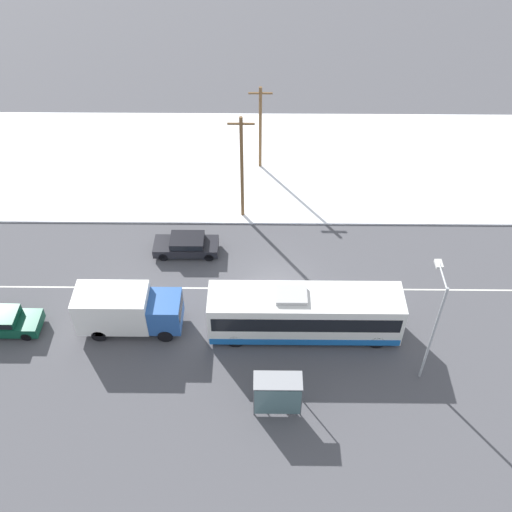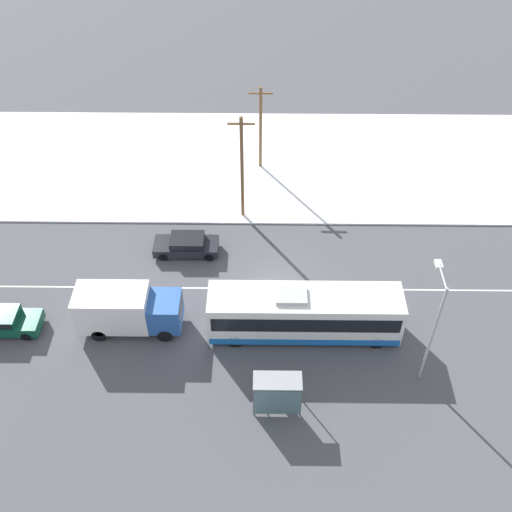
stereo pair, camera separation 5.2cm
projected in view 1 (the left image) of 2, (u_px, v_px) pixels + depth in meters
The scene contains 12 objects.
ground_plane at pixel (275, 289), 38.95m from camera, with size 120.00×120.00×0.00m, color #4C4C51.
snow_lot at pixel (273, 163), 49.02m from camera, with size 80.00×15.26×0.12m.
lane_marking_center at pixel (275, 289), 38.95m from camera, with size 60.00×0.12×0.00m.
city_bus at pixel (305, 313), 35.27m from camera, with size 11.32×2.57×3.36m.
box_truck at pixel (126, 309), 35.51m from camera, with size 6.20×2.30×2.98m.
sedan_car at pixel (187, 244), 40.92m from camera, with size 4.41×1.80×1.33m.
parked_car_near_truck at pixel (0, 321), 35.97m from camera, with size 4.69×1.80×1.43m.
pedestrian_at_stop at pixel (275, 382), 32.54m from camera, with size 0.60×0.26×1.66m.
bus_shelter at pixel (278, 393), 31.32m from camera, with size 2.56×1.20×2.40m.
streetlamp at pixel (435, 318), 31.17m from camera, with size 0.36×2.25×7.33m.
utility_pole_roadside at pixel (242, 167), 41.27m from camera, with size 1.80×0.24×8.29m.
utility_pole_snowlot at pixel (260, 127), 46.12m from camera, with size 1.80×0.24×7.10m.
Camera 1 is at (-0.97, -26.59, 28.54)m, focal length 42.00 mm.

